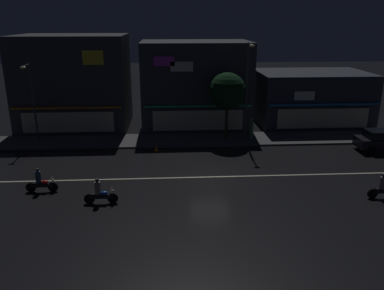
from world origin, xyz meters
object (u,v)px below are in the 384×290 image
at_px(traffic_cone, 156,148).
at_px(motorcycle_following, 383,188).
at_px(parked_car_near_kerb, 384,140).
at_px(streetlamp_mid, 247,85).
at_px(streetlamp_west, 32,96).
at_px(pedestrian_on_sidewalk, 251,130).
at_px(motorcycle_opposite_lane, 40,182).
at_px(motorcycle_lead, 100,193).

bearing_deg(traffic_cone, motorcycle_following, -35.02).
height_order(parked_car_near_kerb, motorcycle_following, parked_car_near_kerb).
bearing_deg(streetlamp_mid, motorcycle_following, -63.04).
relative_size(streetlamp_west, motorcycle_following, 3.37).
bearing_deg(pedestrian_on_sidewalk, streetlamp_mid, 119.86).
bearing_deg(motorcycle_opposite_lane, parked_car_near_kerb, -166.32).
bearing_deg(pedestrian_on_sidewalk, streetlamp_west, 155.82).
relative_size(motorcycle_opposite_lane, traffic_cone, 3.45).
relative_size(pedestrian_on_sidewalk, motorcycle_lead, 1.01).
bearing_deg(streetlamp_west, motorcycle_lead, -59.13).
bearing_deg(motorcycle_lead, streetlamp_west, -66.91).
height_order(pedestrian_on_sidewalk, parked_car_near_kerb, pedestrian_on_sidewalk).
distance_m(streetlamp_mid, motorcycle_opposite_lane, 17.51).
xyz_separation_m(pedestrian_on_sidewalk, motorcycle_lead, (-10.80, -10.86, -0.40)).
height_order(streetlamp_mid, motorcycle_following, streetlamp_mid).
bearing_deg(streetlamp_west, motorcycle_opposite_lane, -71.81).
distance_m(streetlamp_mid, motorcycle_lead, 15.83).
bearing_deg(streetlamp_mid, streetlamp_west, 177.77).
relative_size(streetlamp_west, traffic_cone, 11.63).
height_order(streetlamp_west, motorcycle_following, streetlamp_west).
xyz_separation_m(pedestrian_on_sidewalk, parked_car_near_kerb, (9.94, -2.82, -0.17)).
relative_size(streetlamp_west, pedestrian_on_sidewalk, 3.33).
xyz_separation_m(streetlamp_mid, traffic_cone, (-7.46, -2.17, -4.51)).
height_order(streetlamp_mid, parked_car_near_kerb, streetlamp_mid).
xyz_separation_m(streetlamp_mid, pedestrian_on_sidewalk, (0.43, -0.35, -3.75)).
distance_m(streetlamp_west, streetlamp_mid, 17.51).
distance_m(motorcycle_following, motorcycle_opposite_lane, 20.12).
distance_m(streetlamp_mid, motorcycle_following, 13.56).
height_order(motorcycle_lead, traffic_cone, motorcycle_lead).
xyz_separation_m(streetlamp_west, motorcycle_opposite_lane, (3.32, -10.10, -3.33)).
relative_size(pedestrian_on_sidewalk, parked_car_near_kerb, 0.45).
relative_size(parked_car_near_kerb, motorcycle_lead, 2.26).
height_order(motorcycle_following, traffic_cone, motorcycle_following).
xyz_separation_m(streetlamp_west, motorcycle_lead, (7.11, -11.89, -3.33)).
xyz_separation_m(motorcycle_lead, motorcycle_opposite_lane, (-3.79, 1.79, 0.00)).
bearing_deg(motorcycle_opposite_lane, motorcycle_lead, 154.06).
height_order(streetlamp_mid, traffic_cone, streetlamp_mid).
relative_size(streetlamp_mid, motorcycle_lead, 4.20).
relative_size(streetlamp_west, parked_car_near_kerb, 1.49).
bearing_deg(parked_car_near_kerb, motorcycle_opposite_lane, -165.71).
relative_size(pedestrian_on_sidewalk, motorcycle_following, 1.01).
bearing_deg(traffic_cone, motorcycle_opposite_lane, -132.75).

